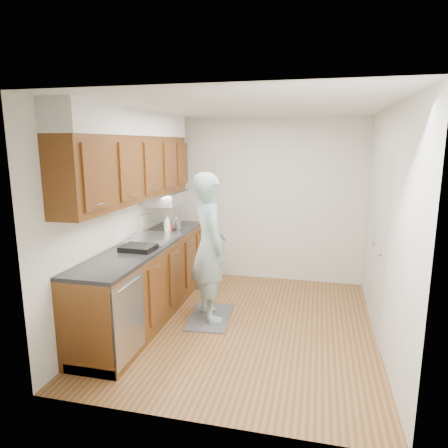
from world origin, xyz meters
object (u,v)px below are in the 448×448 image
soap_bottle_a (167,223)px  soap_bottle_b (176,222)px  steel_can (178,225)px  soda_can (171,228)px  dish_rack (138,248)px  person (209,237)px  soap_bottle_c (167,222)px

soap_bottle_a → soap_bottle_b: size_ratio=1.34×
soap_bottle_a → steel_can: (0.08, 0.19, -0.05)m
soap_bottle_b → soda_can: 0.24m
steel_can → dish_rack: bearing=-93.1°
person → steel_can: bearing=9.7°
soap_bottle_a → soda_can: size_ratio=2.09×
soap_bottle_a → soap_bottle_b: soap_bottle_a is taller
dish_rack → person: bearing=34.6°
soap_bottle_c → soda_can: (0.14, -0.23, -0.02)m
person → soda_can: size_ratio=17.63×
person → soap_bottle_a: size_ratio=8.43×
soap_bottle_b → soda_can: bearing=-88.7°
dish_rack → soap_bottle_c: bearing=97.3°
steel_can → person: bearing=-46.8°
steel_can → soap_bottle_c: bearing=157.0°
soap_bottle_c → dish_rack: bearing=-84.1°
soap_bottle_c → soap_bottle_b: bearing=5.1°
soap_bottle_b → soap_bottle_c: soap_bottle_b is taller
soap_bottle_b → person: bearing=-47.9°
soda_can → soap_bottle_c: bearing=120.4°
soap_bottle_c → soda_can: 0.27m
soap_bottle_c → soda_can: soap_bottle_c is taller
person → soap_bottle_c: person is taller
soap_bottle_c → dish_rack: (0.12, -1.22, -0.05)m
soap_bottle_c → soap_bottle_a: bearing=-68.3°
soap_bottle_b → steel_can: (0.06, -0.09, -0.02)m
soap_bottle_a → person: bearing=-34.3°
soap_bottle_c → person: bearing=-42.6°
soap_bottle_a → soap_bottle_c: soap_bottle_a is taller
dish_rack → steel_can: bearing=88.3°
person → dish_rack: size_ratio=5.62×
soap_bottle_c → steel_can: bearing=-23.0°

